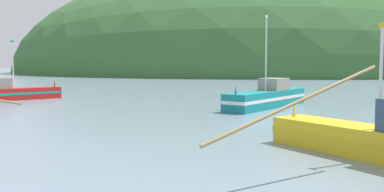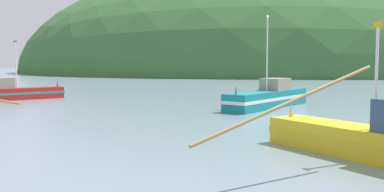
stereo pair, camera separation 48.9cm
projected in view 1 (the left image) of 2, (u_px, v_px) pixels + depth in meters
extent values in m
ellipsoid|color=#386633|center=(274.00, 72.00, 177.63)|extent=(207.32, 165.85, 84.69)
cone|color=gold|center=(294.00, 109.00, 21.01)|extent=(0.27, 0.27, 0.70)
cylinder|color=silver|center=(381.00, 79.00, 17.04)|extent=(0.12, 0.12, 4.04)
cube|color=gold|center=(383.00, 25.00, 16.87)|extent=(0.21, 0.33, 0.20)
cylinder|color=#997F4C|center=(300.00, 101.00, 14.08)|extent=(6.96, 4.16, 2.31)
cube|color=#147F84|center=(267.00, 99.00, 37.01)|extent=(8.91, 10.18, 1.44)
cube|color=white|center=(267.00, 98.00, 37.00)|extent=(9.00, 10.29, 0.26)
cone|color=#147F84|center=(236.00, 90.00, 32.73)|extent=(0.28, 0.28, 0.70)
cube|color=gray|center=(274.00, 84.00, 37.99)|extent=(3.10, 3.21, 1.05)
cylinder|color=silver|center=(266.00, 55.00, 36.49)|extent=(0.12, 0.12, 6.23)
cube|color=white|center=(267.00, 16.00, 36.24)|extent=(0.25, 0.30, 0.20)
cube|color=red|center=(13.00, 94.00, 44.15)|extent=(8.77, 7.25, 1.22)
cube|color=teal|center=(13.00, 94.00, 44.14)|extent=(8.85, 7.33, 0.22)
cone|color=red|center=(55.00, 84.00, 46.93)|extent=(0.28, 0.28, 0.70)
cube|color=gray|center=(1.00, 83.00, 43.31)|extent=(2.31, 2.20, 1.10)
cylinder|color=silver|center=(13.00, 65.00, 43.97)|extent=(0.12, 0.12, 4.71)
cube|color=teal|center=(12.00, 41.00, 43.77)|extent=(0.30, 0.24, 0.20)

